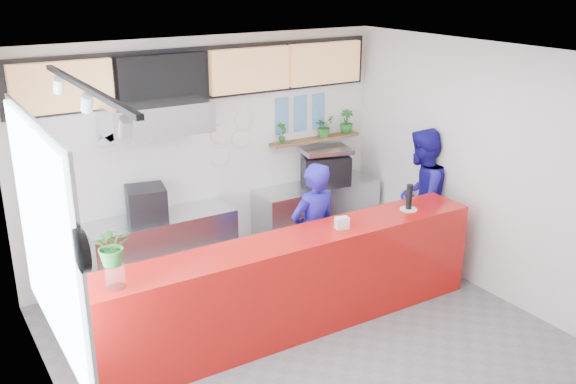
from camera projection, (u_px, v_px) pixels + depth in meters
name	position (u px, v px, depth m)	size (l,w,h in m)	color
floor	(315.00, 346.00, 6.77)	(5.00, 5.00, 0.00)	slate
ceiling	(319.00, 59.00, 5.77)	(5.00, 5.00, 0.00)	silver
wall_back	(208.00, 154.00, 8.28)	(5.00, 5.00, 0.00)	white
wall_left	(53.00, 275.00, 5.03)	(5.00, 5.00, 0.00)	white
wall_right	(493.00, 173.00, 7.51)	(5.00, 5.00, 0.00)	white
service_counter	(295.00, 285.00, 6.91)	(4.50, 0.60, 1.10)	#AD100C
cream_band	(205.00, 68.00, 7.90)	(5.00, 0.02, 0.80)	beige
prep_bench	(164.00, 250.00, 7.99)	(1.80, 0.60, 0.90)	#B2B5BA
panini_oven	(146.00, 204.00, 7.69)	(0.45, 0.45, 0.40)	black
extraction_hood	(156.00, 117.00, 7.38)	(1.20, 0.70, 0.35)	#B2B5BA
hood_lip	(157.00, 134.00, 7.45)	(1.20, 0.70, 0.08)	#B2B5BA
right_bench	(316.00, 215.00, 9.13)	(1.80, 0.60, 0.90)	#B2B5BA
espresso_machine	(325.00, 169.00, 8.98)	(0.64, 0.46, 0.41)	black
espresso_tray	(326.00, 150.00, 8.89)	(0.67, 0.46, 0.06)	#ABADB3
herb_shelf	(315.00, 139.00, 8.99)	(1.40, 0.18, 0.04)	brown
menu_board_far_left	(62.00, 87.00, 6.97)	(1.10, 0.10, 0.55)	tan
menu_board_mid_left	(163.00, 78.00, 7.54)	(1.10, 0.10, 0.55)	black
menu_board_mid_right	(250.00, 70.00, 8.12)	(1.10, 0.10, 0.55)	tan
menu_board_far_right	(325.00, 63.00, 8.69)	(1.10, 0.10, 0.55)	tan
soffit	(206.00, 73.00, 7.90)	(4.80, 0.04, 0.65)	black
window_pane	(46.00, 238.00, 5.22)	(0.04, 2.20, 1.90)	silver
window_frame	(48.00, 237.00, 5.23)	(0.03, 2.30, 2.00)	#B2B5BA
wall_clock_rim	(81.00, 250.00, 4.15)	(0.30, 0.30, 0.05)	black
wall_clock_face	(86.00, 249.00, 4.16)	(0.26, 0.26, 0.02)	white
track_rail	(85.00, 87.00, 4.75)	(0.05, 2.40, 0.04)	black
dec_plate_a	(219.00, 134.00, 8.24)	(0.24, 0.24, 0.03)	silver
dec_plate_b	(240.00, 139.00, 8.43)	(0.24, 0.24, 0.03)	silver
dec_plate_c	(220.00, 157.00, 8.34)	(0.24, 0.24, 0.03)	silver
dec_plate_d	(243.00, 120.00, 8.37)	(0.24, 0.24, 0.03)	silver
photo_frame_a	(282.00, 107.00, 8.64)	(0.20, 0.02, 0.25)	#598CBF
photo_frame_b	(300.00, 105.00, 8.79)	(0.20, 0.02, 0.25)	#598CBF
photo_frame_c	(319.00, 102.00, 8.94)	(0.20, 0.02, 0.25)	#598CBF
photo_frame_d	(282.00, 125.00, 8.72)	(0.20, 0.02, 0.25)	#598CBF
photo_frame_e	(300.00, 122.00, 8.87)	(0.20, 0.02, 0.25)	#598CBF
photo_frame_f	(318.00, 120.00, 9.02)	(0.20, 0.02, 0.25)	#598CBF
staff_center	(313.00, 234.00, 7.45)	(0.62, 0.41, 1.71)	navy
staff_right	(420.00, 197.00, 8.43)	(0.90, 0.70, 1.84)	navy
herb_a	(282.00, 133.00, 8.66)	(0.16, 0.11, 0.30)	#226222
herb_c	(324.00, 126.00, 9.01)	(0.27, 0.24, 0.30)	#226222
herb_d	(347.00, 122.00, 9.19)	(0.19, 0.17, 0.34)	#226222
glass_vase	(115.00, 276.00, 5.65)	(0.18, 0.18, 0.21)	silver
basil_vase	(112.00, 245.00, 5.55)	(0.33, 0.29, 0.37)	#226222
napkin_holder	(342.00, 223.00, 6.94)	(0.15, 0.09, 0.13)	silver
white_plate	(408.00, 209.00, 7.49)	(0.20, 0.20, 0.02)	silver
pepper_mill	(409.00, 197.00, 7.44)	(0.07, 0.07, 0.30)	black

